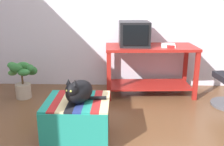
{
  "coord_description": "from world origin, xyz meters",
  "views": [
    {
      "loc": [
        0.02,
        -2.17,
        1.44
      ],
      "look_at": [
        -0.06,
        0.85,
        0.55
      ],
      "focal_mm": 40.85,
      "sensor_mm": 36.0,
      "label": 1
    }
  ],
  "objects_px": {
    "ottoman_with_blanket": "(78,120)",
    "keyboard": "(137,47)",
    "desk": "(150,62)",
    "book": "(168,45)",
    "tv_monitor": "(134,34)",
    "stapler": "(171,47)",
    "potted_plant": "(23,78)",
    "cat": "(79,91)"
  },
  "relations": [
    {
      "from": "stapler",
      "to": "ottoman_with_blanket",
      "type": "bearing_deg",
      "value": 151.33
    },
    {
      "from": "ottoman_with_blanket",
      "to": "stapler",
      "type": "xyz_separation_m",
      "value": [
        1.16,
        1.2,
        0.56
      ]
    },
    {
      "from": "keyboard",
      "to": "cat",
      "type": "xyz_separation_m",
      "value": [
        -0.65,
        -1.26,
        -0.22
      ]
    },
    {
      "from": "tv_monitor",
      "to": "stapler",
      "type": "xyz_separation_m",
      "value": [
        0.52,
        -0.18,
        -0.16
      ]
    },
    {
      "from": "ottoman_with_blanket",
      "to": "potted_plant",
      "type": "height_order",
      "value": "potted_plant"
    },
    {
      "from": "ottoman_with_blanket",
      "to": "book",
      "type": "bearing_deg",
      "value": 49.08
    },
    {
      "from": "desk",
      "to": "tv_monitor",
      "type": "relative_size",
      "value": 2.85
    },
    {
      "from": "desk",
      "to": "book",
      "type": "height_order",
      "value": "book"
    },
    {
      "from": "keyboard",
      "to": "book",
      "type": "relative_size",
      "value": 1.43
    },
    {
      "from": "stapler",
      "to": "book",
      "type": "bearing_deg",
      "value": 19.43
    },
    {
      "from": "book",
      "to": "cat",
      "type": "bearing_deg",
      "value": -121.02
    },
    {
      "from": "ottoman_with_blanket",
      "to": "keyboard",
      "type": "bearing_deg",
      "value": 60.72
    },
    {
      "from": "book",
      "to": "potted_plant",
      "type": "distance_m",
      "value": 2.2
    },
    {
      "from": "book",
      "to": "stapler",
      "type": "bearing_deg",
      "value": -77.8
    },
    {
      "from": "desk",
      "to": "stapler",
      "type": "bearing_deg",
      "value": -35.03
    },
    {
      "from": "stapler",
      "to": "tv_monitor",
      "type": "bearing_deg",
      "value": 85.88
    },
    {
      "from": "desk",
      "to": "ottoman_with_blanket",
      "type": "distance_m",
      "value": 1.66
    },
    {
      "from": "keyboard",
      "to": "cat",
      "type": "bearing_deg",
      "value": -115.43
    },
    {
      "from": "keyboard",
      "to": "ottoman_with_blanket",
      "type": "bearing_deg",
      "value": -117.35
    },
    {
      "from": "book",
      "to": "potted_plant",
      "type": "bearing_deg",
      "value": -166.37
    },
    {
      "from": "book",
      "to": "ottoman_with_blanket",
      "type": "relative_size",
      "value": 0.43
    },
    {
      "from": "keyboard",
      "to": "cat",
      "type": "height_order",
      "value": "keyboard"
    },
    {
      "from": "keyboard",
      "to": "ottoman_with_blanket",
      "type": "xyz_separation_m",
      "value": [
        -0.68,
        -1.21,
        -0.55
      ]
    },
    {
      "from": "keyboard",
      "to": "ottoman_with_blanket",
      "type": "distance_m",
      "value": 1.5
    },
    {
      "from": "desk",
      "to": "stapler",
      "type": "height_order",
      "value": "stapler"
    },
    {
      "from": "ottoman_with_blanket",
      "to": "cat",
      "type": "relative_size",
      "value": 1.48
    },
    {
      "from": "book",
      "to": "stapler",
      "type": "xyz_separation_m",
      "value": [
        0.01,
        -0.13,
        0.0
      ]
    },
    {
      "from": "keyboard",
      "to": "cat",
      "type": "relative_size",
      "value": 0.9
    },
    {
      "from": "keyboard",
      "to": "book",
      "type": "bearing_deg",
      "value": 15.62
    },
    {
      "from": "cat",
      "to": "potted_plant",
      "type": "relative_size",
      "value": 0.79
    },
    {
      "from": "tv_monitor",
      "to": "book",
      "type": "xyz_separation_m",
      "value": [
        0.51,
        -0.05,
        -0.16
      ]
    },
    {
      "from": "ottoman_with_blanket",
      "to": "potted_plant",
      "type": "relative_size",
      "value": 1.17
    },
    {
      "from": "ottoman_with_blanket",
      "to": "tv_monitor",
      "type": "bearing_deg",
      "value": 64.91
    },
    {
      "from": "tv_monitor",
      "to": "keyboard",
      "type": "bearing_deg",
      "value": -81.17
    },
    {
      "from": "desk",
      "to": "keyboard",
      "type": "height_order",
      "value": "keyboard"
    },
    {
      "from": "cat",
      "to": "desk",
      "type": "bearing_deg",
      "value": 79.62
    },
    {
      "from": "keyboard",
      "to": "potted_plant",
      "type": "height_order",
      "value": "keyboard"
    },
    {
      "from": "tv_monitor",
      "to": "book",
      "type": "height_order",
      "value": "tv_monitor"
    },
    {
      "from": "book",
      "to": "ottoman_with_blanket",
      "type": "height_order",
      "value": "book"
    },
    {
      "from": "tv_monitor",
      "to": "book",
      "type": "relative_size",
      "value": 1.71
    },
    {
      "from": "desk",
      "to": "potted_plant",
      "type": "relative_size",
      "value": 2.43
    },
    {
      "from": "tv_monitor",
      "to": "cat",
      "type": "bearing_deg",
      "value": -116.16
    }
  ]
}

